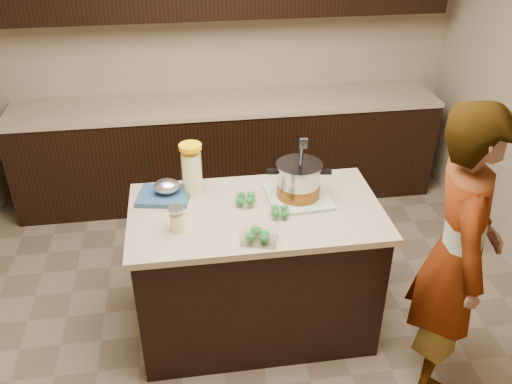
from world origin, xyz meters
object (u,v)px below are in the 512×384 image
at_px(island, 256,270).
at_px(lemonade_pitcher, 192,172).
at_px(stock_pot, 299,182).
at_px(person, 457,256).

relative_size(island, lemonade_pitcher, 4.53).
xyz_separation_m(island, lemonade_pitcher, (-0.35, 0.24, 0.60)).
bearing_deg(island, lemonade_pitcher, 145.78).
distance_m(stock_pot, person, 0.95).
relative_size(island, person, 0.85).
distance_m(stock_pot, lemonade_pitcher, 0.63).
xyz_separation_m(stock_pot, person, (0.71, -0.62, -0.15)).
xyz_separation_m(stock_pot, lemonade_pitcher, (-0.61, 0.15, 0.04)).
height_order(island, person, person).
distance_m(island, stock_pot, 0.62).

